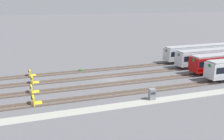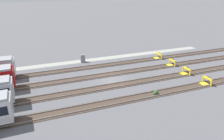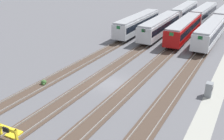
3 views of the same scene
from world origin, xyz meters
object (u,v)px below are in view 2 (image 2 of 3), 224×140
Objects in this scene: weed_clump at (156,92)px; bumper_stop_far_inner_track at (206,81)px; bumper_stop_nearest_track at (158,56)px; bumper_stop_near_inner_track at (171,63)px; bumper_stop_middle_track at (186,71)px; electrical_cabinet at (83,58)px.

bumper_stop_far_inner_track is at bearing 179.91° from weed_clump.
bumper_stop_near_inner_track is at bearing 90.28° from bumper_stop_nearest_track.
bumper_stop_middle_track is 1.25× the size of electrical_cabinet.
bumper_stop_nearest_track and bumper_stop_middle_track have the same top height.
electrical_cabinet is 1.74× the size of weed_clump.
bumper_stop_near_inner_track is at bearing -90.86° from bumper_stop_far_inner_track.
weed_clump is at bearing 44.96° from bumper_stop_near_inner_track.
bumper_stop_far_inner_track is at bearing 92.32° from bumper_stop_middle_track.
bumper_stop_far_inner_track is (-0.19, 4.77, 0.00)m from bumper_stop_middle_track.
bumper_stop_middle_track is at bearing 88.13° from bumper_stop_nearest_track.
bumper_stop_near_inner_track is at bearing -94.01° from bumper_stop_middle_track.
bumper_stop_near_inner_track is 9.55m from bumper_stop_far_inner_track.
weed_clump is (9.21, 4.75, -0.27)m from bumper_stop_middle_track.
bumper_stop_middle_track and bumper_stop_far_inner_track have the same top height.
bumper_stop_near_inner_track is 1.25× the size of electrical_cabinet.
bumper_stop_middle_track is 20.50m from electrical_cabinet.
bumper_stop_near_inner_track and bumper_stop_far_inner_track have the same top height.
bumper_stop_middle_track is at bearing -87.68° from bumper_stop_far_inner_track.
electrical_cabinet is at bearing -48.65° from bumper_stop_far_inner_track.
bumper_stop_far_inner_track is (0.14, 9.54, 0.00)m from bumper_stop_near_inner_track.
bumper_stop_far_inner_track is 1.25× the size of electrical_cabinet.
bumper_stop_far_inner_track is at bearing 89.52° from bumper_stop_nearest_track.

